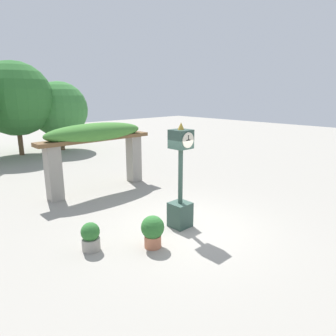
{
  "coord_description": "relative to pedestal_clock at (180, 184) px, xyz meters",
  "views": [
    {
      "loc": [
        -5.76,
        -5.34,
        3.71
      ],
      "look_at": [
        -0.08,
        0.68,
        1.63
      ],
      "focal_mm": 32.0,
      "sensor_mm": 36.0,
      "label": 1
    }
  ],
  "objects": [
    {
      "name": "ground_plane",
      "position": [
        0.08,
        -0.18,
        -1.26
      ],
      "size": [
        60.0,
        60.0,
        0.0
      ],
      "primitive_type": "plane",
      "color": "gray"
    },
    {
      "name": "potted_plant_near_right",
      "position": [
        -2.52,
        0.55,
        -0.9
      ],
      "size": [
        0.45,
        0.45,
        0.7
      ],
      "color": "gray",
      "rests_on": "ground"
    },
    {
      "name": "pedestal_clock",
      "position": [
        0.0,
        0.0,
        0.0
      ],
      "size": [
        0.54,
        0.55,
        2.96
      ],
      "color": "#2D473D",
      "rests_on": "ground"
    },
    {
      "name": "potted_plant_near_left",
      "position": [
        -1.34,
        -0.37,
        -0.81
      ],
      "size": [
        0.57,
        0.57,
        0.81
      ],
      "color": "#B26B4C",
      "rests_on": "ground"
    },
    {
      "name": "tree_line",
      "position": [
        -0.15,
        13.54,
        1.91
      ],
      "size": [
        9.19,
        4.69,
        5.53
      ],
      "color": "brown",
      "rests_on": "ground"
    },
    {
      "name": "pergola",
      "position": [
        0.08,
        4.55,
        0.72
      ],
      "size": [
        4.57,
        1.07,
        2.61
      ],
      "color": "gray",
      "rests_on": "ground"
    }
  ]
}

